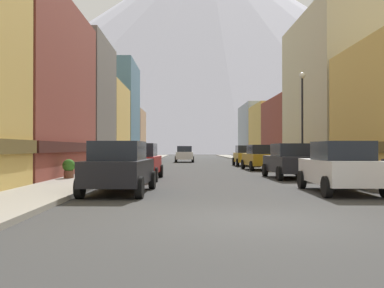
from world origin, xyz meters
TOP-DOWN VIEW (x-y plane):
  - ground_plane at (0.00, 0.00)m, footprint 400.00×400.00m
  - sidewalk_left at (-6.25, 35.00)m, footprint 2.50×100.00m
  - sidewalk_right at (6.25, 35.00)m, footprint 2.50×100.00m
  - storefront_left_1 at (-10.60, 14.22)m, footprint 6.51×12.00m
  - storefront_left_2 at (-12.01, 24.98)m, footprint 9.32×8.57m
  - storefront_left_3 at (-11.11, 34.30)m, footprint 7.51×9.83m
  - storefront_left_4 at (-12.30, 44.83)m, footprint 9.91×10.05m
  - storefront_left_5 at (-11.95, 54.77)m, footprint 9.20×8.83m
  - storefront_right_2 at (10.74, 25.25)m, footprint 6.78×13.09m
  - storefront_right_3 at (10.55, 37.66)m, footprint 6.40×11.49m
  - storefront_right_4 at (11.71, 48.60)m, footprint 8.71×10.36m
  - storefront_right_5 at (11.52, 60.12)m, footprint 8.34×12.43m
  - car_left_0 at (-3.80, 5.70)m, footprint 2.24×4.48m
  - car_left_1 at (-3.80, 12.41)m, footprint 2.15×4.44m
  - car_right_0 at (3.80, 5.76)m, footprint 2.17×4.45m
  - car_right_1 at (3.80, 13.16)m, footprint 2.18×4.45m
  - car_right_2 at (3.80, 22.18)m, footprint 2.24×4.48m
  - car_right_3 at (3.80, 29.44)m, footprint 2.10×4.42m
  - car_driving_0 at (-1.60, 40.16)m, footprint 2.06×4.40m
  - potted_plant_0 at (-7.00, 11.40)m, footprint 0.59×0.59m
  - pedestrian_1 at (-6.25, 25.08)m, footprint 0.36×0.36m
  - pedestrian_2 at (6.25, 20.29)m, footprint 0.36×0.36m
  - streetlamp_right at (5.35, 16.56)m, footprint 0.36×0.36m
  - mountain_backdrop at (12.31, 260.00)m, footprint 321.00×321.00m

SIDE VIEW (x-z plane):
  - ground_plane at x=0.00m, z-range 0.00..0.00m
  - sidewalk_left at x=-6.25m, z-range 0.00..0.15m
  - sidewalk_right at x=6.25m, z-range 0.00..0.15m
  - potted_plant_0 at x=-7.00m, z-range 0.19..1.07m
  - pedestrian_1 at x=-6.25m, z-range 0.08..1.68m
  - car_left_0 at x=-3.80m, z-range 0.01..1.79m
  - car_left_1 at x=-3.80m, z-range 0.01..1.79m
  - car_right_0 at x=3.80m, z-range 0.01..1.79m
  - car_right_1 at x=3.80m, z-range 0.01..1.79m
  - car_right_2 at x=3.80m, z-range 0.01..1.79m
  - car_right_3 at x=3.80m, z-range 0.01..1.79m
  - car_driving_0 at x=-1.60m, z-range 0.01..1.79m
  - pedestrian_2 at x=6.25m, z-range 0.09..1.78m
  - storefront_right_3 at x=10.55m, z-range -0.13..6.67m
  - storefront_left_5 at x=-11.95m, z-range -0.13..6.86m
  - storefront_right_4 at x=11.71m, z-range -0.13..7.07m
  - storefront_left_3 at x=-11.11m, z-range -0.14..7.63m
  - streetlamp_right at x=5.35m, z-range 1.06..6.92m
  - storefront_right_5 at x=11.52m, z-range -0.15..8.15m
  - storefront_left_1 at x=-10.60m, z-range -0.16..9.16m
  - storefront_left_2 at x=-12.01m, z-range -0.17..9.73m
  - storefront_left_4 at x=-12.30m, z-range -0.18..11.67m
  - storefront_right_2 at x=10.74m, z-range -0.18..11.74m
  - mountain_backdrop at x=12.31m, z-range 0.00..123.91m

